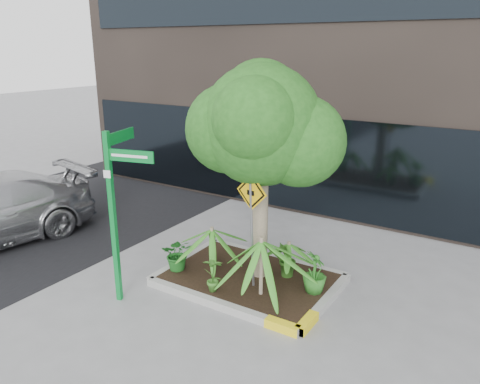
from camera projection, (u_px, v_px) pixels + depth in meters
The scene contains 13 objects.
ground at pixel (232, 286), 9.06m from camera, with size 80.00×80.00×0.00m, color gray.
asphalt_road at pixel (27, 222), 12.36m from camera, with size 7.00×80.00×0.01m, color black.
planter at pixel (250, 279), 9.13m from camera, with size 3.35×2.36×0.15m.
tree at pixel (262, 125), 8.35m from camera, with size 2.83×2.51×4.25m.
palm_front at pixel (262, 241), 8.18m from camera, with size 1.25×1.25×1.39m.
palm_left at pixel (212, 230), 9.27m from camera, with size 0.98×0.98×1.09m.
palm_back at pixel (289, 244), 9.07m from camera, with size 0.76×0.76×0.85m.
shrub_a at pixel (178, 254), 9.32m from camera, with size 0.61×0.61×0.68m, color #195A1B.
shrub_b at pixel (315, 273), 8.46m from camera, with size 0.43×0.43×0.77m, color #2A7122.
shrub_c at pixel (213, 274), 8.49m from camera, with size 0.37×0.37×0.70m, color #387524.
shrub_d at pixel (287, 260), 9.00m from camera, with size 0.41×0.41×0.74m, color #2C5E1B.
street_sign_post at pixel (116, 199), 8.07m from camera, with size 1.06×0.90×3.12m.
cattle_sign at pixel (252, 212), 8.30m from camera, with size 0.67×0.17×2.19m.
Camera 1 is at (4.44, -6.77, 4.45)m, focal length 35.00 mm.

